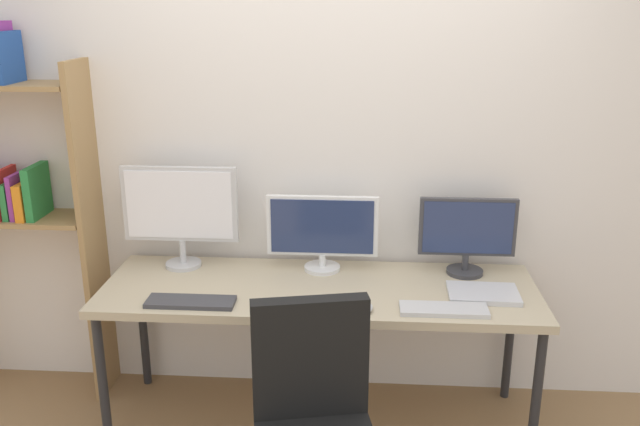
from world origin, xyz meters
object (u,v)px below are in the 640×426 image
desk (319,297)px  monitor_right (467,233)px  keyboard_right (444,309)px  monitor_left (180,210)px  keyboard_left (191,302)px  computer_mouse (366,307)px  monitor_center (322,230)px  laptop_closed (483,293)px

desk → monitor_right: bearing=16.7°
keyboard_right → monitor_left: bearing=160.8°
keyboard_left → keyboard_right: 1.12m
monitor_left → computer_mouse: (0.93, -0.46, -0.29)m
monitor_center → laptop_closed: bearing=-19.3°
monitor_center → keyboard_right: (0.56, -0.44, -0.20)m
desk → monitor_center: (0.00, 0.21, 0.26)m
desk → keyboard_right: keyboard_right is taller
desk → keyboard_right: 0.61m
monitor_left → computer_mouse: size_ratio=6.00×
monitor_center → computer_mouse: monitor_center is taller
desk → keyboard_left: size_ratio=5.20×
monitor_left → keyboard_left: (0.15, -0.44, -0.29)m
monitor_left → keyboard_right: monitor_left is taller
desk → laptop_closed: size_ratio=6.43×
monitor_center → keyboard_left: monitor_center is taller
laptop_closed → monitor_left: bearing=171.3°
monitor_center → monitor_left: bearing=180.0°
computer_mouse → desk: bearing=132.3°
laptop_closed → computer_mouse: bearing=-158.7°
desk → monitor_center: size_ratio=3.74×
desk → keyboard_right: bearing=-22.3°
monitor_right → keyboard_right: bearing=-108.6°
keyboard_left → computer_mouse: bearing=-1.1°
monitor_left → keyboard_left: 0.55m
keyboard_right → computer_mouse: size_ratio=3.98×
monitor_center → monitor_right: 0.71m
monitor_center → keyboard_left: bearing=-141.7°
monitor_right → laptop_closed: bearing=-79.7°
computer_mouse → laptop_closed: computer_mouse is taller
monitor_right → keyboard_left: (-1.27, -0.44, -0.20)m
monitor_center → keyboard_left: (-0.56, -0.44, -0.20)m
monitor_left → monitor_right: (1.42, -0.00, -0.09)m
keyboard_left → laptop_closed: size_ratio=1.24×
monitor_right → laptop_closed: monitor_right is taller
computer_mouse → monitor_center: bearing=116.0°
computer_mouse → laptop_closed: size_ratio=0.30×
keyboard_right → laptop_closed: 0.27m
keyboard_left → keyboard_right: size_ratio=1.03×
monitor_center → computer_mouse: 0.54m
monitor_center → monitor_right: bearing=-0.0°
monitor_center → laptop_closed: size_ratio=1.72×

